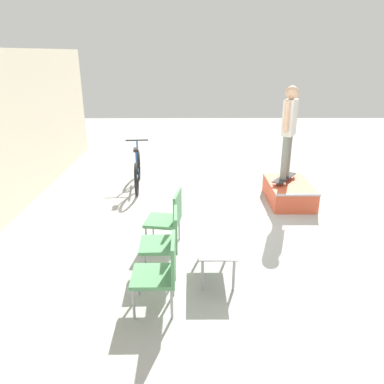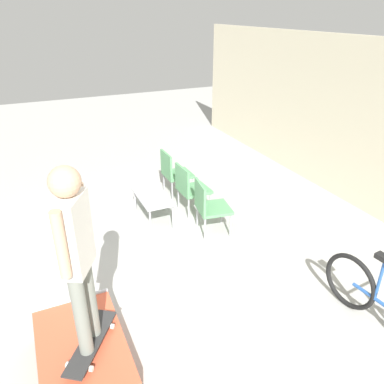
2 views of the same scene
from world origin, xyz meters
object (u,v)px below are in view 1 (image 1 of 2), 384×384
Objects in this scene: skateboard_on_ramp at (284,178)px; patio_chair_right at (168,216)px; person_skater at (289,125)px; coffee_table at (216,246)px; patio_chair_left at (161,270)px; patio_chair_center at (165,239)px; skate_ramp_box at (289,192)px; bicycle at (137,171)px.

patio_chair_right is at bearing 166.34° from skateboard_on_ramp.
person_skater is 3.40m from coffee_table.
person_skater is 1.90× the size of coffee_table.
patio_chair_left is at bearing 8.85° from patio_chair_right.
patio_chair_center reaches higher than coffee_table.
patio_chair_right is at bearing 160.38° from person_skater.
coffee_table is 1.05m from patio_chair_left.
coffee_table is 1.05× the size of patio_chair_center.
patio_chair_left reaches higher than coffee_table.
coffee_table is at bearing -174.68° from skateboard_on_ramp.
person_skater is 3.23m from patio_chair_right.
coffee_table reaches higher than skate_ramp_box.
patio_chair_left reaches higher than skateboard_on_ramp.
skateboard_on_ramp is 0.86× the size of patio_chair_left.
patio_chair_left is (-0.78, 0.70, 0.10)m from coffee_table.
patio_chair_left is at bearing 145.26° from skate_ramp_box.
bicycle is (4.36, 0.87, -0.13)m from patio_chair_left.
coffee_table is 1.04m from patio_chair_right.
skate_ramp_box is at bearing -112.15° from person_skater.
patio_chair_right is (-1.89, 2.38, 0.32)m from skate_ramp_box.
coffee_table is 1.05× the size of patio_chair_right.
skateboard_on_ramp is 3.59m from patio_chair_center.
skate_ramp_box is 1.48× the size of patio_chair_right.
patio_chair_center is (-2.65, 2.38, 0.32)m from skate_ramp_box.
skate_ramp_box is 0.32m from skateboard_on_ramp.
person_skater reaches higher than patio_chair_right.
bicycle is at bearing 104.75° from person_skater.
coffee_table is (-2.77, 1.59, -0.07)m from skateboard_on_ramp.
patio_chair_right is (0.76, 0.00, 0.00)m from patio_chair_center.
coffee_table is at bearing 179.35° from person_skater.
person_skater is 3.75m from patio_chair_center.
patio_chair_left is (-3.43, 2.38, 0.32)m from skate_ramp_box.
skateboard_on_ramp is at bearing 146.40° from patio_chair_left.
skateboard_on_ramp is at bearing -60.83° from person_skater.
person_skater is (0.11, 0.09, 1.39)m from skate_ramp_box.
person_skater is at bearing 140.02° from patio_chair_right.
bicycle reaches higher than skate_ramp_box.
patio_chair_left is 0.51× the size of bicycle.
skateboard_on_ramp is 0.44× the size of bicycle.
skate_ramp_box is 3.15m from coffee_table.
bicycle is at bearing 23.70° from coffee_table.
coffee_table is at bearing 147.74° from skate_ramp_box.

